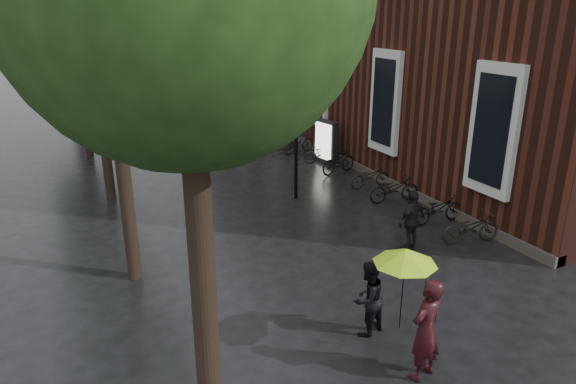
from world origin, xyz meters
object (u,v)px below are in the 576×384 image
person_black (368,298)px  person_burgundy (426,330)px  parked_bicycles (346,165)px  ad_lightbox (326,142)px  lamp_post (296,125)px  pedestrian_walking (412,220)px

person_black → person_burgundy: bearing=79.2°
parked_bicycles → ad_lightbox: (0.17, 1.89, 0.46)m
parked_bicycles → ad_lightbox: 1.95m
person_black → lamp_post: size_ratio=0.37×
pedestrian_walking → person_burgundy: bearing=39.6°
person_burgundy → lamp_post: lamp_post is taller
lamp_post → person_black: bearing=-105.6°
ad_lightbox → lamp_post: 4.74m
pedestrian_walking → lamp_post: bearing=-92.7°
person_black → ad_lightbox: size_ratio=0.85×
parked_bicycles → lamp_post: lamp_post is taller
person_burgundy → parked_bicycles: bearing=-130.3°
pedestrian_walking → ad_lightbox: bearing=-118.3°
ad_lightbox → lamp_post: size_ratio=0.44×
pedestrian_walking → parked_bicycles: 6.53m
parked_bicycles → ad_lightbox: ad_lightbox is taller
person_burgundy → parked_bicycles: 11.52m
person_burgundy → pedestrian_walking: size_ratio=1.14×
parked_bicycles → ad_lightbox: size_ratio=8.09×
parked_bicycles → ad_lightbox: bearing=84.8°
person_black → parked_bicycles: size_ratio=0.11×
person_burgundy → ad_lightbox: bearing=-127.6°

